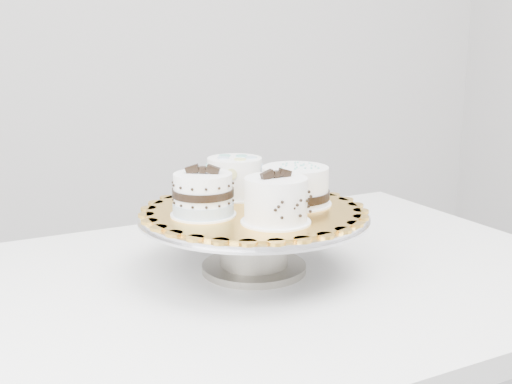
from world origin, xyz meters
name	(u,v)px	position (x,y,z in m)	size (l,w,h in m)	color
table	(248,324)	(-0.09, 0.12, 0.67)	(1.21, 0.86, 0.75)	white
cake_stand	(254,231)	(-0.07, 0.15, 0.82)	(0.38, 0.38, 0.10)	gray
cake_board	(254,210)	(-0.07, 0.15, 0.86)	(0.35, 0.35, 0.01)	gold
cake_swirl	(276,201)	(-0.07, 0.06, 0.89)	(0.11, 0.11, 0.09)	white
cake_banded	(203,196)	(-0.16, 0.14, 0.89)	(0.13, 0.13, 0.08)	white
cake_dots	(235,177)	(-0.07, 0.24, 0.89)	(0.12, 0.12, 0.07)	white
cake_ribbon	(296,187)	(0.01, 0.15, 0.89)	(0.14, 0.14, 0.07)	white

